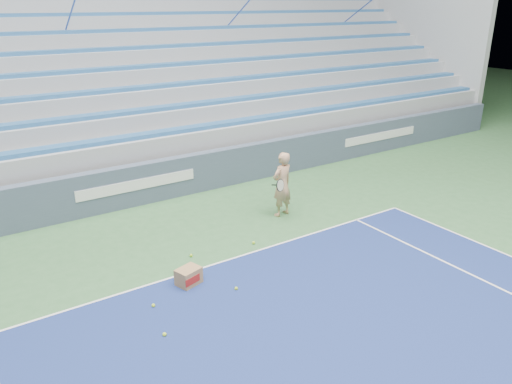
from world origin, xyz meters
TOP-DOWN VIEW (x-y plane):
  - sponsor_barrier at (0.00, 15.88)m, footprint 30.00×0.32m
  - bleachers at (0.00, 21.60)m, footprint 31.00×9.15m
  - tennis_player at (2.76, 13.18)m, footprint 0.94×0.86m
  - ball_box at (-0.67, 11.50)m, footprint 0.52×0.45m
  - tennis_ball_0 at (-0.03, 10.82)m, footprint 0.07×0.07m
  - tennis_ball_1 at (1.28, 12.21)m, footprint 0.07×0.07m
  - tennis_ball_2 at (-1.71, 10.28)m, footprint 0.07×0.07m
  - tennis_ball_3 at (-1.54, 11.15)m, footprint 0.07×0.07m
  - tennis_ball_4 at (-0.14, 12.45)m, footprint 0.07×0.07m

SIDE VIEW (x-z plane):
  - tennis_ball_0 at x=-0.03m, z-range 0.00..0.07m
  - tennis_ball_1 at x=1.28m, z-range 0.00..0.07m
  - tennis_ball_2 at x=-1.71m, z-range 0.00..0.07m
  - tennis_ball_3 at x=-1.54m, z-range 0.00..0.07m
  - tennis_ball_4 at x=-0.14m, z-range 0.00..0.07m
  - ball_box at x=-0.67m, z-range 0.00..0.33m
  - sponsor_barrier at x=0.00m, z-range 0.00..1.10m
  - tennis_player at x=2.76m, z-range 0.00..1.65m
  - bleachers at x=0.00m, z-range -1.29..6.01m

